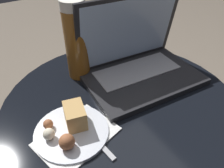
{
  "coord_description": "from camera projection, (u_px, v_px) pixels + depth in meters",
  "views": [
    {
      "loc": [
        -0.28,
        -0.38,
        0.98
      ],
      "look_at": [
        -0.03,
        0.01,
        0.62
      ],
      "focal_mm": 35.0,
      "sensor_mm": 36.0,
      "label": 1
    }
  ],
  "objects": [
    {
      "name": "table",
      "position": [
        120.0,
        131.0,
        0.72
      ],
      "size": [
        0.69,
        0.69,
        0.55
      ],
      "color": "#9E9EA3",
      "rests_on": "ground_plane"
    },
    {
      "name": "napkin",
      "position": [
        77.0,
        137.0,
        0.53
      ],
      "size": [
        0.21,
        0.17,
        0.0
      ],
      "color": "white",
      "rests_on": "table"
    },
    {
      "name": "laptop",
      "position": [
        138.0,
        62.0,
        0.71
      ],
      "size": [
        0.38,
        0.27,
        0.25
      ],
      "color": "#232326",
      "rests_on": "table"
    },
    {
      "name": "beer_glass",
      "position": [
        76.0,
        41.0,
        0.66
      ],
      "size": [
        0.07,
        0.07,
        0.25
      ],
      "color": "brown",
      "rests_on": "table"
    },
    {
      "name": "snack_plate",
      "position": [
        71.0,
        127.0,
        0.54
      ],
      "size": [
        0.18,
        0.18,
        0.06
      ],
      "color": "silver",
      "rests_on": "table"
    },
    {
      "name": "fork",
      "position": [
        89.0,
        133.0,
        0.54
      ],
      "size": [
        0.04,
        0.17,
        0.0
      ],
      "color": "#B2B2B7",
      "rests_on": "table"
    }
  ]
}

